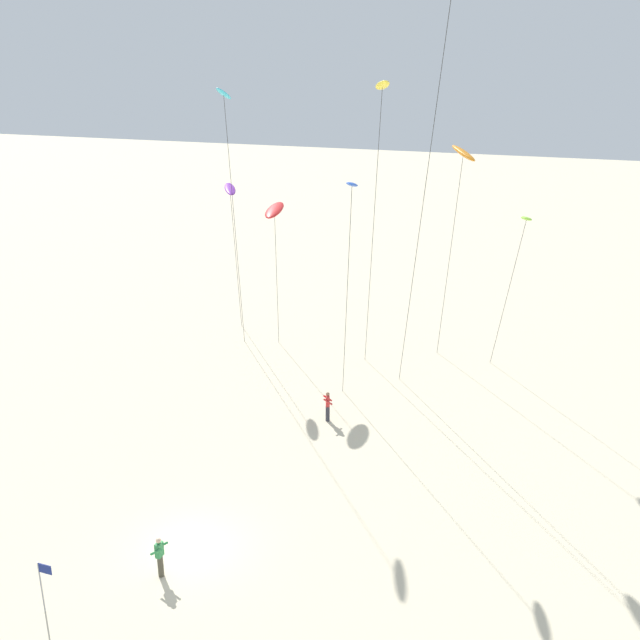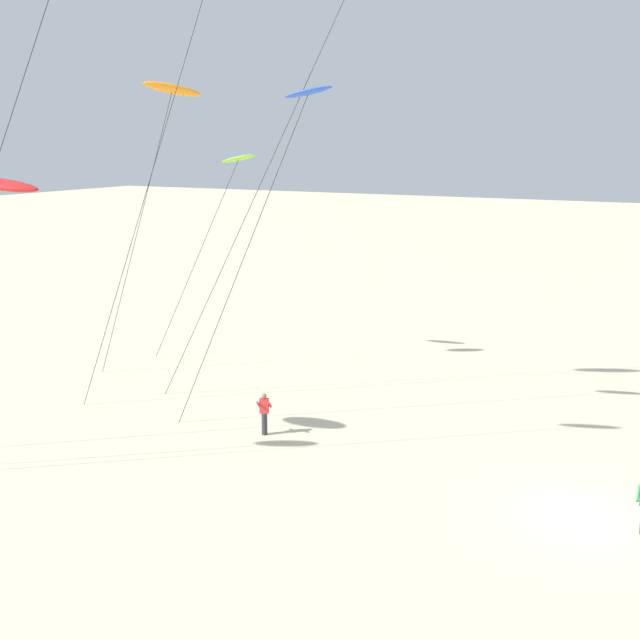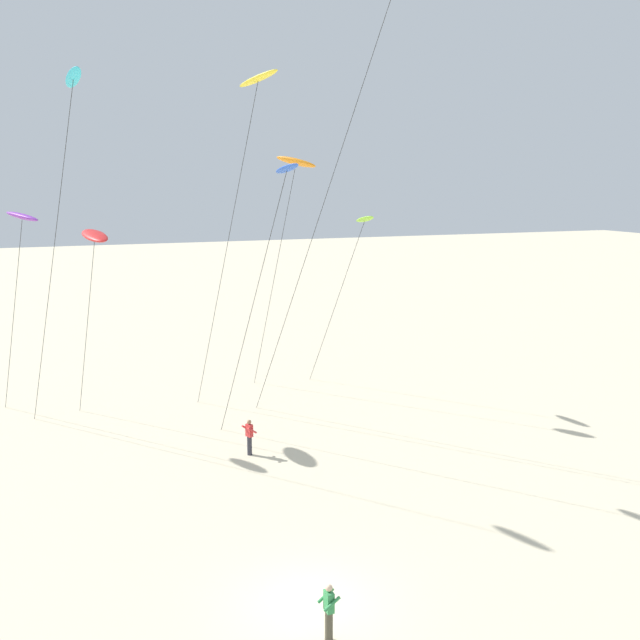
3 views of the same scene
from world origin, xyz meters
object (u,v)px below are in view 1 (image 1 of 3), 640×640
kite_yellow (382,90)px  kite_flyer_middle (160,556)px  kite_blue (352,191)px  kite_flyer_nearest (328,406)px  kite_cyan (224,102)px  kite_purple (230,190)px  kite_lime (526,221)px  marker_flag (43,578)px  kite_orange (463,155)px  kite_red (274,210)px

kite_yellow → kite_flyer_middle: kite_yellow is taller
kite_blue → kite_flyer_nearest: (-1.49, 1.02, -11.62)m
kite_blue → kite_yellow: bearing=88.4°
kite_cyan → kite_purple: 7.77m
kite_purple → kite_flyer_middle: size_ratio=6.59×
kite_cyan → kite_purple: kite_cyan is taller
kite_yellow → kite_flyer_middle: bearing=-100.8°
kite_flyer_middle → kite_purple: bearing=109.1°
kite_cyan → kite_yellow: bearing=5.6°
kite_lime → kite_purple: bearing=177.9°
marker_flag → kite_orange: bearing=69.3°
kite_purple → kite_flyer_nearest: kite_purple is taller
kite_flyer_middle → marker_flag: (-2.65, -3.06, 0.60)m
kite_lime → kite_orange: bearing=165.2°
kite_purple → kite_cyan: bearing=-64.1°
kite_purple → kite_flyer_middle: kite_purple is taller
kite_flyer_nearest → marker_flag: size_ratio=0.80×
kite_red → kite_flyer_middle: 22.78m
kite_flyer_middle → kite_cyan: bearing=106.9°
kite_purple → kite_flyer_nearest: 15.19m
kite_yellow → kite_flyer_nearest: 16.30m
kite_cyan → kite_flyer_nearest: (6.62, -2.47, -15.18)m
kite_yellow → kite_red: bearing=154.9°
marker_flag → kite_flyer_nearest: bearing=75.7°
kite_red → kite_cyan: bearing=-101.0°
kite_yellow → kite_cyan: 8.30m
marker_flag → kite_blue: bearing=70.0°
kite_cyan → marker_flag: (2.31, -19.40, -14.58)m
kite_orange → kite_blue: 9.48m
kite_purple → kite_flyer_nearest: bearing=-39.4°
kite_cyan → kite_blue: size_ratio=1.29×
kite_red → kite_flyer_middle: kite_red is taller
kite_lime → kite_flyer_middle: 24.87m
kite_yellow → kite_flyer_nearest: kite_yellow is taller
kite_red → kite_purple: bearing=168.2°
kite_yellow → kite_cyan: bearing=-174.4°
kite_lime → kite_cyan: size_ratio=0.62×
kite_lime → kite_blue: 10.91m
kite_red → kite_flyer_middle: size_ratio=6.05×
kite_flyer_middle → kite_yellow: bearing=79.2°
kite_blue → kite_cyan: bearing=156.7°
kite_cyan → kite_flyer_middle: bearing=-73.1°
kite_flyer_nearest → kite_flyer_middle: size_ratio=1.00×
kite_cyan → kite_flyer_nearest: 16.74m
kite_orange → kite_blue: (-3.54, -8.76, -0.76)m
kite_flyer_middle → kite_red: bearing=101.3°
kite_yellow → kite_cyan: size_ratio=1.02×
kite_blue → marker_flag: kite_blue is taller
kite_lime → kite_flyer_middle: bearing=-116.7°
kite_red → kite_cyan: size_ratio=0.60×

